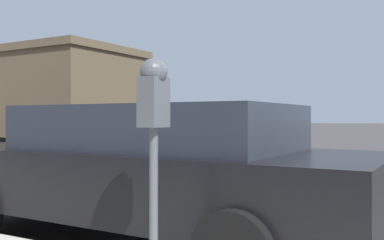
# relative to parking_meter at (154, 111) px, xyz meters

# --- Properties ---
(ground_plane) EXTENTS (220.00, 220.00, 0.00)m
(ground_plane) POSITION_rel_parking_meter_xyz_m (2.53, -0.96, -1.33)
(ground_plane) COLOR #3D3A3A
(parking_meter) EXTENTS (0.21, 0.19, 1.51)m
(parking_meter) POSITION_rel_parking_meter_xyz_m (0.00, 0.00, 0.00)
(parking_meter) COLOR #4C5156
(parking_meter) RESTS_ON sidewalk
(car_black) EXTENTS (2.21, 4.86, 1.41)m
(car_black) POSITION_rel_parking_meter_xyz_m (1.40, 1.01, -0.57)
(car_black) COLOR black
(car_black) RESTS_ON ground_plane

